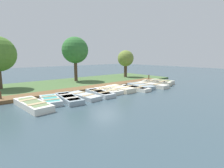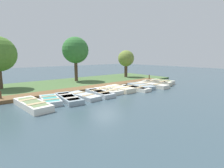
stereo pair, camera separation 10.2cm
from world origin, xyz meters
The scene contains 19 objects.
ground_plane centered at (0.00, 0.00, 0.00)m, with size 80.00×80.00×0.00m, color #384C56.
shore_bank centered at (-5.00, 0.00, 0.11)m, with size 8.00×24.00×0.21m.
dock_walkway centered at (-1.46, 0.00, 0.13)m, with size 1.57×17.97×0.25m.
rowboat_0 centered at (1.34, -6.81, 0.21)m, with size 3.64×1.47×0.41m.
rowboat_1 centered at (0.89, -5.52, 0.18)m, with size 2.81×1.65×0.36m.
rowboat_2 centered at (1.19, -4.31, 0.18)m, with size 3.42×1.45×0.36m.
rowboat_3 centered at (1.16, -3.04, 0.16)m, with size 3.11×1.39×0.33m.
rowboat_4 centered at (1.15, -1.54, 0.17)m, with size 3.19×1.20×0.35m.
rowboat_5 centered at (0.84, -0.36, 0.17)m, with size 2.79×1.25×0.34m.
rowboat_6 centered at (1.04, 0.88, 0.22)m, with size 2.78×1.29×0.43m.
rowboat_7 centered at (1.44, 2.28, 0.16)m, with size 3.28×1.26×0.33m.
rowboat_8 centered at (1.16, 3.54, 0.18)m, with size 3.29×1.91×0.36m.
rowboat_9 centered at (1.48, 4.89, 0.19)m, with size 3.55×1.16×0.38m.
rowboat_10 centered at (1.04, 6.29, 0.22)m, with size 3.34×1.57×0.44m.
rowboat_11 centered at (0.93, 7.61, 0.22)m, with size 2.61×1.14×0.44m.
mooring_post_near centered at (-1.45, -8.11, 0.41)m, with size 0.13×0.13×0.81m.
mooring_post_far centered at (-1.45, 8.17, 0.41)m, with size 0.13×0.13×0.81m.
park_tree_left centered at (-6.11, 0.26, 3.81)m, with size 3.06×3.06×5.38m.
park_tree_center centered at (-5.18, 7.63, 2.78)m, with size 2.24×2.24×3.96m.
Camera 2 is at (12.57, -9.72, 3.19)m, focal length 28.00 mm.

